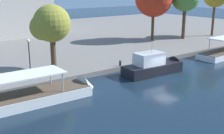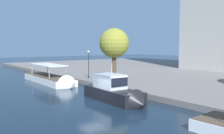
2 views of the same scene
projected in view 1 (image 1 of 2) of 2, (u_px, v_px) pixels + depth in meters
name	position (u px, v px, depth m)	size (l,w,h in m)	color
ground_plane	(167.00, 79.00, 34.55)	(220.00, 220.00, 0.00)	#142333
dock_promenade	(47.00, 38.00, 60.26)	(120.00, 55.00, 0.61)	slate
tour_boat_0	(32.00, 99.00, 27.27)	(14.69, 3.59, 4.16)	silver
motor_yacht_1	(156.00, 67.00, 36.58)	(8.95, 3.12, 4.88)	black
mooring_bollard_1	(120.00, 63.00, 37.77)	(0.31, 0.31, 0.75)	#2D2D33
lamp_post	(29.00, 56.00, 32.07)	(0.36, 0.36, 4.47)	black
tree_2	(50.00, 24.00, 35.23)	(4.88, 4.58, 7.95)	#4C3823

